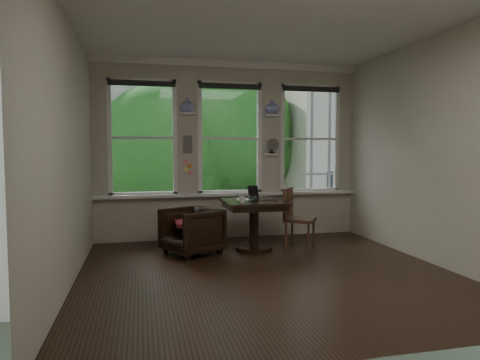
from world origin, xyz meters
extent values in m
plane|color=black|center=(0.00, 0.00, 0.00)|extent=(4.50, 4.50, 0.00)
plane|color=silver|center=(0.00, 0.00, 3.00)|extent=(4.50, 4.50, 0.00)
plane|color=beige|center=(0.00, 2.25, 1.50)|extent=(4.50, 0.00, 4.50)
plane|color=beige|center=(0.00, -2.25, 1.50)|extent=(4.50, 0.00, 4.50)
plane|color=beige|center=(-2.25, 0.00, 1.50)|extent=(0.00, 4.50, 4.50)
plane|color=beige|center=(2.25, 0.00, 1.50)|extent=(0.00, 4.50, 4.50)
cube|color=white|center=(-0.72, 2.15, 2.10)|extent=(0.26, 0.16, 0.03)
cube|color=white|center=(0.72, 2.15, 2.10)|extent=(0.26, 0.16, 0.03)
cube|color=#59544F|center=(-0.72, 2.18, 1.60)|extent=(0.14, 0.06, 0.28)
imported|color=white|center=(-0.72, 2.15, 2.24)|extent=(0.24, 0.24, 0.25)
imported|color=white|center=(0.72, 2.15, 2.24)|extent=(0.24, 0.24, 0.25)
imported|color=black|center=(-0.79, 1.15, 0.34)|extent=(0.98, 0.97, 0.67)
cube|color=maroon|center=(-0.79, 1.15, 0.45)|extent=(0.45, 0.45, 0.06)
imported|color=black|center=(0.36, 1.21, 0.76)|extent=(0.40, 0.30, 0.03)
imported|color=white|center=(-0.10, 0.91, 0.79)|extent=(0.11, 0.11, 0.09)
imported|color=white|center=(0.08, 1.01, 0.80)|extent=(0.13, 0.13, 0.10)
cube|color=black|center=(0.15, 1.24, 0.86)|extent=(0.17, 0.11, 0.22)
cube|color=silver|center=(0.04, 1.36, 0.75)|extent=(0.25, 0.32, 0.00)
camera|label=1|loc=(-1.49, -4.94, 1.50)|focal=32.00mm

